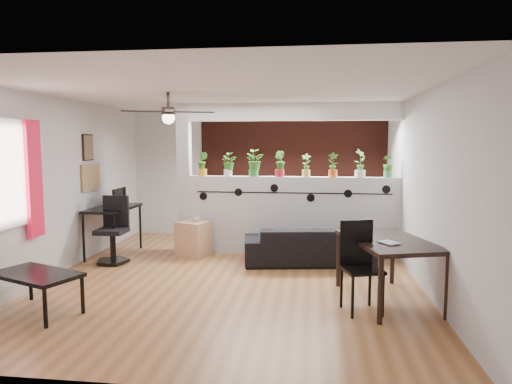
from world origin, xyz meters
name	(u,v)px	position (x,y,z in m)	size (l,w,h in m)	color
room_shell	(231,187)	(0.00, 0.00, 1.30)	(6.30, 7.10, 2.90)	brown
partition_wall	(292,216)	(0.80, 1.50, 0.68)	(3.60, 0.18, 1.35)	#BCBCC1
ceiling_header	(293,112)	(0.80, 1.50, 2.45)	(3.60, 0.18, 0.30)	silver
pier_column	(184,179)	(-1.11, 1.50, 1.30)	(0.22, 0.20, 2.60)	#BCBCC1
brick_panel	(296,174)	(0.80, 2.97, 1.30)	(3.90, 0.05, 2.60)	#A13F2E
vine_decal	(292,193)	(0.80, 1.40, 1.08)	(3.31, 0.01, 0.30)	black
window_assembly	(7,177)	(-2.56, -1.20, 1.51)	(0.09, 1.30, 1.55)	white
baseboard_heater	(14,291)	(-2.54, -1.20, 0.09)	(0.08, 1.00, 0.18)	silver
corkboard	(91,177)	(-2.58, 0.95, 1.35)	(0.03, 0.60, 0.45)	#967248
framed_art	(88,147)	(-2.58, 0.90, 1.85)	(0.03, 0.34, 0.44)	#8C7259
ceiling_fan	(168,114)	(-0.80, -0.30, 2.31)	(1.19, 1.19, 0.43)	black
potted_plant_0	(203,163)	(-0.78, 1.50, 1.57)	(0.22, 0.18, 0.42)	orange
potted_plant_1	(228,164)	(-0.33, 1.50, 1.57)	(0.26, 0.25, 0.41)	white
potted_plant_2	(254,162)	(0.12, 1.50, 1.59)	(0.30, 0.28, 0.46)	#2E8034
potted_plant_3	(280,163)	(0.57, 1.50, 1.58)	(0.29, 0.29, 0.44)	red
potted_plant_4	(306,164)	(1.03, 1.50, 1.56)	(0.21, 0.17, 0.40)	gold
potted_plant_5	(333,164)	(1.48, 1.50, 1.57)	(0.22, 0.18, 0.42)	orange
potted_plant_6	(360,162)	(1.93, 1.50, 1.60)	(0.32, 0.32, 0.48)	white
potted_plant_7	(388,165)	(2.38, 1.50, 1.55)	(0.23, 0.21, 0.38)	#36954C
sofa	(308,246)	(1.08, 0.92, 0.28)	(1.94, 0.77, 0.57)	black
cube_shelf	(193,239)	(-0.87, 1.16, 0.30)	(0.48, 0.43, 0.59)	tan
cup	(196,219)	(-0.82, 1.16, 0.64)	(0.12, 0.12, 0.09)	gray
computer_desk	(113,212)	(-2.25, 1.06, 0.76)	(0.62, 1.16, 0.84)	black
monitor	(116,201)	(-2.25, 1.21, 0.92)	(0.05, 0.30, 0.17)	black
office_chair	(113,234)	(-2.03, 0.57, 0.47)	(0.55, 0.55, 1.05)	black
dining_table	(388,246)	(2.05, -0.75, 0.69)	(1.21, 1.59, 0.77)	black
book	(384,244)	(1.95, -1.05, 0.78)	(0.17, 0.23, 0.02)	gray
folding_chair	(359,258)	(1.68, -1.07, 0.61)	(0.52, 0.52, 1.03)	black
coffee_table	(36,277)	(-1.95, -1.64, 0.42)	(1.14, 0.89, 0.47)	black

